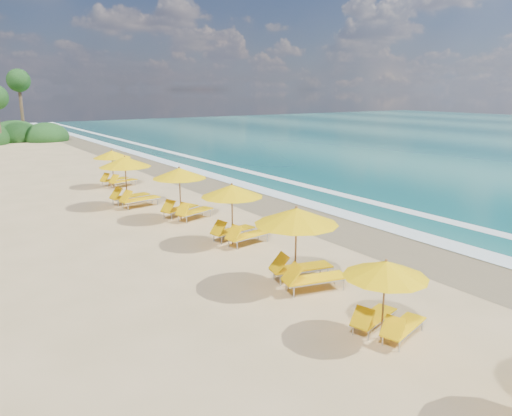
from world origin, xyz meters
name	(u,v)px	position (x,y,z in m)	size (l,w,h in m)	color
ground	(256,237)	(0.00, 0.00, 0.00)	(160.00, 160.00, 0.00)	tan
wet_sand	(330,222)	(4.00, 0.00, 0.01)	(4.00, 160.00, 0.01)	olive
surf_foam	(373,213)	(6.70, 0.00, 0.03)	(4.00, 160.00, 0.01)	white
station_1	(387,293)	(-1.97, -8.48, 1.12)	(2.50, 2.43, 2.01)	olive
station_2	(302,241)	(-1.69, -4.95, 1.41)	(3.10, 2.99, 2.52)	olive
station_3	(236,209)	(-1.08, -0.24, 1.34)	(2.80, 2.66, 2.39)	olive
station_4	(183,189)	(-1.16, 4.21, 1.37)	(3.13, 3.07, 2.45)	olive
station_5	(130,178)	(-2.29, 8.01, 1.47)	(3.10, 2.95, 2.62)	olive
station_6	(115,166)	(-1.22, 13.57, 1.27)	(2.90, 2.84, 2.28)	olive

